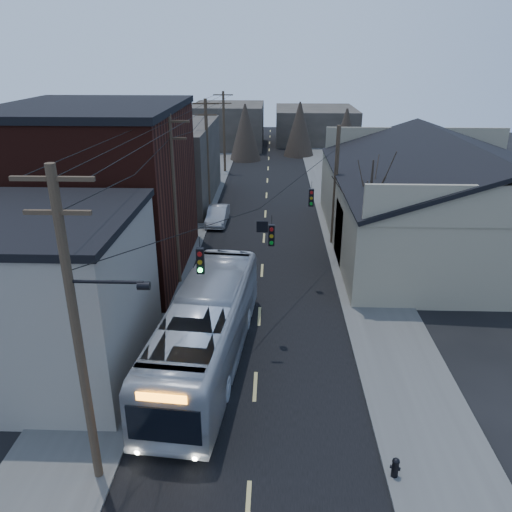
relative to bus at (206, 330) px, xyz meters
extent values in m
cube|color=black|center=(2.23, 20.38, -1.73)|extent=(9.00, 110.00, 0.02)
cube|color=#474744|center=(-4.27, 20.38, -1.68)|extent=(4.00, 110.00, 0.12)
cube|color=#474744|center=(8.73, 20.38, -1.68)|extent=(4.00, 110.00, 0.12)
cube|color=slate|center=(-6.77, -0.62, 1.76)|extent=(8.00, 8.00, 7.00)
cube|color=black|center=(-7.77, 10.38, 3.26)|extent=(10.00, 12.00, 10.00)
cube|color=#2F2B26|center=(-7.27, 26.38, 1.76)|extent=(9.00, 14.00, 7.00)
cube|color=gray|center=(15.23, 15.38, 0.76)|extent=(16.00, 20.00, 5.00)
cube|color=black|center=(11.23, 15.38, 4.56)|extent=(8.16, 20.60, 2.86)
cube|color=#2F2B26|center=(-3.77, 55.38, 1.26)|extent=(10.00, 12.00, 6.00)
cube|color=#2F2B26|center=(9.23, 60.38, 0.76)|extent=(12.00, 14.00, 5.00)
cone|color=black|center=(8.73, 10.38, 1.86)|extent=(0.40, 0.40, 7.20)
cylinder|color=#382B1E|center=(-2.77, -6.62, 3.51)|extent=(0.28, 0.28, 10.50)
cube|color=#382B1E|center=(-2.77, -6.62, 8.36)|extent=(2.20, 0.12, 0.12)
cylinder|color=#382B1E|center=(-2.77, 8.38, 3.26)|extent=(0.28, 0.28, 10.00)
cube|color=#382B1E|center=(-2.77, 8.38, 7.86)|extent=(2.20, 0.12, 0.12)
cylinder|color=#382B1E|center=(-2.77, 23.38, 3.01)|extent=(0.28, 0.28, 9.50)
cube|color=#382B1E|center=(-2.77, 23.38, 7.36)|extent=(2.20, 0.12, 0.12)
cylinder|color=#382B1E|center=(-2.77, 38.38, 2.76)|extent=(0.28, 0.28, 9.00)
cube|color=#382B1E|center=(-2.77, 38.38, 6.86)|extent=(2.20, 0.12, 0.12)
cylinder|color=#382B1E|center=(7.23, 15.38, 2.51)|extent=(0.28, 0.28, 8.50)
cube|color=black|center=(0.23, -2.12, 4.21)|extent=(0.28, 0.20, 1.00)
cube|color=black|center=(2.83, 2.38, 3.61)|extent=(0.28, 0.20, 1.00)
cube|color=black|center=(5.03, 8.38, 3.71)|extent=(0.28, 0.20, 1.00)
imported|color=#A9AEB6|center=(0.00, 0.00, 0.00)|extent=(4.11, 12.69, 3.47)
imported|color=#929499|center=(-1.61, 19.67, -1.02)|extent=(1.64, 4.38, 1.43)
cylinder|color=black|center=(7.00, -6.33, -1.33)|extent=(0.23, 0.23, 0.58)
sphere|color=black|center=(7.00, -6.33, -1.01)|extent=(0.25, 0.25, 0.25)
cylinder|color=black|center=(7.00, -6.33, -1.28)|extent=(0.36, 0.23, 0.12)
camera|label=1|loc=(2.88, -18.94, 11.39)|focal=35.00mm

